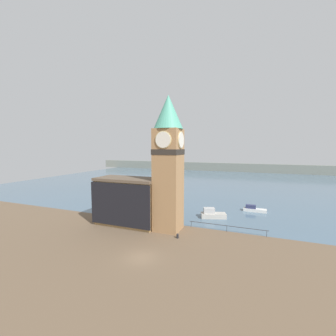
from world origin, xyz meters
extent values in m
plane|color=brown|center=(0.00, 0.00, 0.00)|extent=(160.00, 160.00, 0.00)
cube|color=slate|center=(0.00, 73.59, 0.00)|extent=(160.00, 120.00, 0.00)
cube|color=gray|center=(0.00, 113.59, 2.50)|extent=(180.00, 3.00, 5.00)
cube|color=#333338|center=(9.35, 13.34, 1.05)|extent=(13.15, 0.08, 0.08)
cylinder|color=#333338|center=(3.08, 13.34, 0.53)|extent=(0.07, 0.07, 1.05)
cylinder|color=#333338|center=(9.35, 13.34, 0.53)|extent=(0.07, 0.07, 1.05)
cylinder|color=#333338|center=(15.62, 13.34, 0.53)|extent=(0.07, 0.07, 1.05)
cube|color=#9E754C|center=(-0.40, 10.72, 8.77)|extent=(4.35, 4.35, 17.54)
cube|color=#2D2823|center=(-0.40, 10.72, 13.65)|extent=(4.47, 4.47, 0.90)
cylinder|color=tan|center=(-0.40, 8.49, 15.65)|extent=(2.85, 0.12, 2.85)
cylinder|color=silver|center=(-0.40, 8.40, 15.65)|extent=(2.59, 0.12, 2.59)
cylinder|color=tan|center=(1.84, 10.72, 15.65)|extent=(0.12, 2.85, 2.85)
cylinder|color=silver|center=(1.92, 10.72, 15.65)|extent=(0.12, 2.59, 2.59)
cone|color=#51A88E|center=(-0.40, 10.72, 20.39)|extent=(5.01, 5.01, 5.68)
cube|color=#A88451|center=(-8.54, 10.66, 4.14)|extent=(11.49, 5.25, 8.29)
cube|color=brown|center=(-8.54, 10.66, 8.54)|extent=(11.89, 5.65, 0.50)
cube|color=black|center=(-8.54, 7.89, 4.31)|extent=(11.99, 0.30, 7.62)
cube|color=#B7B2A8|center=(5.86, 20.16, 0.50)|extent=(5.40, 3.52, 0.99)
cube|color=#B2B2B2|center=(5.01, 19.86, 1.53)|extent=(2.54, 2.04, 1.08)
cube|color=silver|center=(13.75, 28.13, 0.33)|extent=(4.96, 1.64, 0.66)
cube|color=navy|center=(12.86, 28.15, 1.05)|extent=(2.19, 1.12, 0.78)
cylinder|color=black|center=(2.39, 7.67, 0.29)|extent=(0.36, 0.36, 0.57)
sphere|color=black|center=(2.39, 7.67, 0.57)|extent=(0.37, 0.37, 0.37)
camera|label=1|loc=(13.63, -25.06, 14.43)|focal=24.00mm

